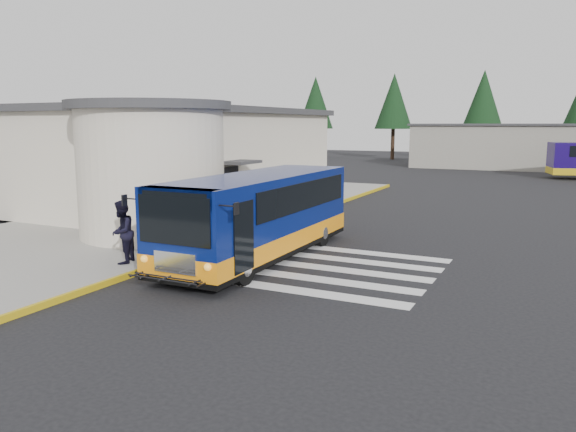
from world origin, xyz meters
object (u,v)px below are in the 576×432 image
at_px(pedestrian_b, 122,232).
at_px(bollard, 139,247).
at_px(pedestrian_a, 149,224).
at_px(transit_bus, 259,219).

height_order(pedestrian_b, bollard, pedestrian_b).
height_order(pedestrian_a, pedestrian_b, pedestrian_b).
relative_size(transit_bus, bollard, 8.07).
relative_size(transit_bus, pedestrian_a, 5.59).
bearing_deg(bollard, transit_bus, 53.18).
relative_size(transit_bus, pedestrian_b, 5.05).
relative_size(pedestrian_b, bollard, 1.60).
bearing_deg(transit_bus, pedestrian_a, -162.16).
bearing_deg(transit_bus, pedestrian_b, -136.61).
xyz_separation_m(pedestrian_a, bollard, (1.20, -1.84, -0.26)).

